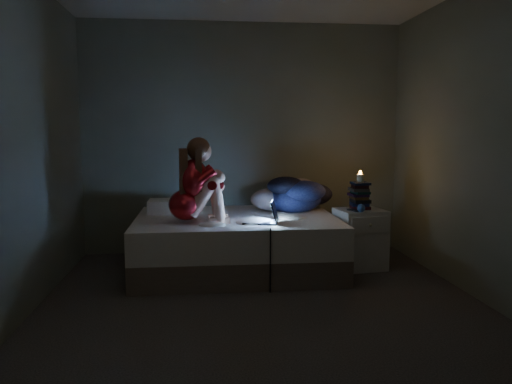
{
  "coord_description": "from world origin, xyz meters",
  "views": [
    {
      "loc": [
        -0.48,
        -3.88,
        1.4
      ],
      "look_at": [
        0.05,
        1.0,
        0.8
      ],
      "focal_mm": 35.52,
      "sensor_mm": 36.0,
      "label": 1
    }
  ],
  "objects": [
    {
      "name": "floor",
      "position": [
        0.0,
        0.0,
        -0.01
      ],
      "size": [
        3.6,
        3.8,
        0.02
      ],
      "primitive_type": "cube",
      "color": "black",
      "rests_on": "ground"
    },
    {
      "name": "wall_back",
      "position": [
        0.0,
        1.91,
        1.3
      ],
      "size": [
        3.6,
        0.02,
        2.6
      ],
      "primitive_type": "cube",
      "color": "#5A654D",
      "rests_on": "ground"
    },
    {
      "name": "wall_front",
      "position": [
        0.0,
        -1.91,
        1.3
      ],
      "size": [
        3.6,
        0.02,
        2.6
      ],
      "primitive_type": "cube",
      "color": "#5A654D",
      "rests_on": "ground"
    },
    {
      "name": "wall_left",
      "position": [
        -1.81,
        0.0,
        1.3
      ],
      "size": [
        0.02,
        3.8,
        2.6
      ],
      "primitive_type": "cube",
      "color": "#5A654D",
      "rests_on": "ground"
    },
    {
      "name": "wall_right",
      "position": [
        1.81,
        0.0,
        1.3
      ],
      "size": [
        0.02,
        3.8,
        2.6
      ],
      "primitive_type": "cube",
      "color": "#5A654D",
      "rests_on": "ground"
    },
    {
      "name": "bed",
      "position": [
        -0.14,
        1.1,
        0.27
      ],
      "size": [
        1.98,
        1.48,
        0.54
      ],
      "primitive_type": null,
      "color": "beige",
      "rests_on": "ground"
    },
    {
      "name": "pillow",
      "position": [
        -0.8,
        1.42,
        0.61
      ],
      "size": [
        0.47,
        0.33,
        0.13
      ],
      "primitive_type": "cube",
      "color": "white",
      "rests_on": "bed"
    },
    {
      "name": "woman",
      "position": [
        -0.62,
        0.8,
        0.94
      ],
      "size": [
        0.51,
        0.35,
        0.8
      ],
      "primitive_type": null,
      "rotation": [
        0.0,
        0.0,
        0.07
      ],
      "color": "maroon",
      "rests_on": "bed"
    },
    {
      "name": "laptop",
      "position": [
        0.06,
        0.71,
        0.65
      ],
      "size": [
        0.36,
        0.29,
        0.22
      ],
      "primitive_type": null,
      "rotation": [
        0.0,
        0.0,
        -0.23
      ],
      "color": "black",
      "rests_on": "bed"
    },
    {
      "name": "clothes_pile",
      "position": [
        0.49,
        1.4,
        0.74
      ],
      "size": [
        0.77,
        0.68,
        0.39
      ],
      "primitive_type": null,
      "rotation": [
        0.0,
        0.0,
        0.3
      ],
      "color": "#13154E",
      "rests_on": "bed"
    },
    {
      "name": "nightstand",
      "position": [
        1.12,
        1.03,
        0.3
      ],
      "size": [
        0.51,
        0.47,
        0.6
      ],
      "primitive_type": "cube",
      "rotation": [
        0.0,
        0.0,
        0.15
      ],
      "color": "silver",
      "rests_on": "ground"
    },
    {
      "name": "book_stack",
      "position": [
        1.12,
        1.08,
        0.74
      ],
      "size": [
        0.19,
        0.25,
        0.27
      ],
      "primitive_type": null,
      "color": "black",
      "rests_on": "nightstand"
    },
    {
      "name": "candle",
      "position": [
        1.12,
        1.08,
        0.92
      ],
      "size": [
        0.07,
        0.07,
        0.08
      ],
      "primitive_type": "cylinder",
      "color": "beige",
      "rests_on": "book_stack"
    },
    {
      "name": "phone",
      "position": [
        1.01,
        0.96,
        0.61
      ],
      "size": [
        0.1,
        0.15,
        0.01
      ],
      "primitive_type": "cube",
      "rotation": [
        0.0,
        0.0,
        0.26
      ],
      "color": "black",
      "rests_on": "nightstand"
    },
    {
      "name": "blue_orb",
      "position": [
        1.04,
        0.87,
        0.64
      ],
      "size": [
        0.08,
        0.08,
        0.08
      ],
      "primitive_type": "sphere",
      "color": "#2E518D",
      "rests_on": "nightstand"
    }
  ]
}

